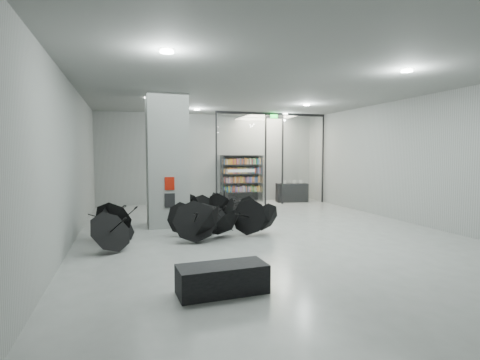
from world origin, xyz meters
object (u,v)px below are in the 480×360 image
object	(u,v)px
bench	(222,279)
bookshelf	(242,178)
shop_counter	(292,193)
column	(167,161)
umbrella_cluster	(198,220)

from	to	relation	value
bench	bookshelf	distance (m)	11.35
bookshelf	shop_counter	world-z (taller)	bookshelf
bookshelf	shop_counter	bearing A→B (deg)	-20.12
column	umbrella_cluster	size ratio (longest dim) A/B	0.74
bookshelf	column	bearing A→B (deg)	-131.28
column	umbrella_cluster	distance (m)	2.14
shop_counter	column	bearing A→B (deg)	-136.85
umbrella_cluster	column	bearing A→B (deg)	125.54
column	umbrella_cluster	bearing A→B (deg)	-54.46
shop_counter	umbrella_cluster	bearing A→B (deg)	-126.63
bench	bookshelf	size ratio (longest dim) A/B	0.66
bookshelf	shop_counter	size ratio (longest dim) A/B	1.51
column	bench	world-z (taller)	column
bookshelf	shop_counter	xyz separation A→B (m)	(2.20, -0.73, -0.65)
column	bench	size ratio (longest dim) A/B	2.82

